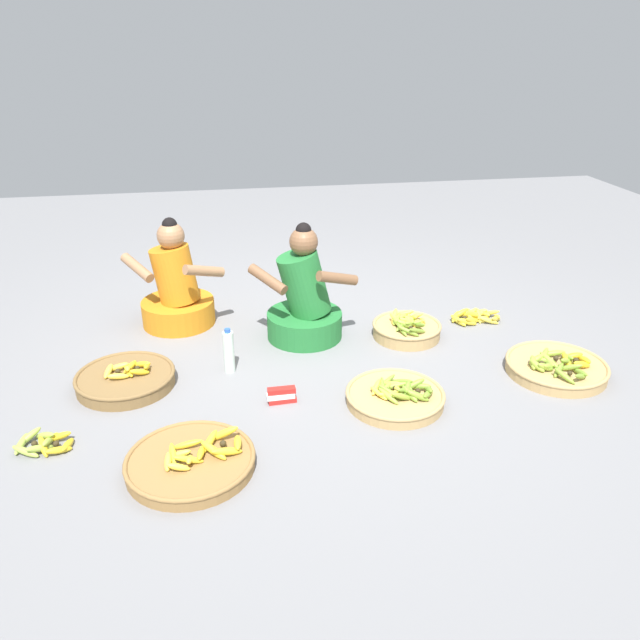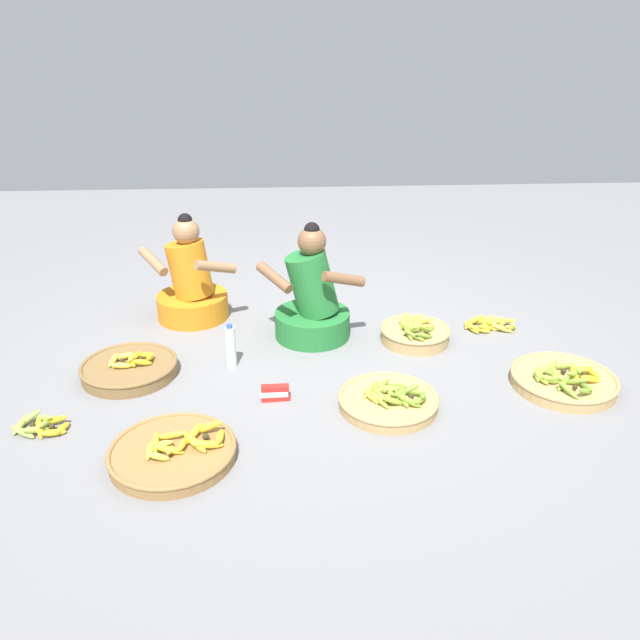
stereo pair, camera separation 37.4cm
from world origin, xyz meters
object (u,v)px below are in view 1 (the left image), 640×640
Objects in this scene: banana_basket_front_center at (556,367)px; loose_bananas_mid_right at (475,317)px; vendor_woman_front at (304,302)px; banana_basket_mid_left at (396,396)px; loose_bananas_near_bicycle at (43,443)px; banana_basket_front_right at (191,461)px; water_bottle at (229,351)px; packet_carton_stack at (282,395)px; banana_basket_back_center at (126,379)px; vendor_woman_behind at (176,291)px; banana_basket_back_right at (407,328)px.

loose_bananas_mid_right is at bearing 102.65° from banana_basket_front_center.
banana_basket_mid_left is at bearing -67.79° from vendor_woman_front.
vendor_woman_front is 1.85m from loose_bananas_near_bicycle.
banana_basket_front_center reaches higher than banana_basket_front_right.
water_bottle is at bearing -165.95° from loose_bananas_mid_right.
water_bottle is 1.72× the size of packet_carton_stack.
banana_basket_back_center is (-1.54, 0.46, 0.00)m from banana_basket_mid_left.
vendor_woman_behind is at bearing 71.58° from banana_basket_back_center.
banana_basket_back_right is 1.63× the size of water_bottle.
vendor_woman_front is at bearing -177.86° from loose_bananas_mid_right.
packet_carton_stack is (-0.26, -0.82, -0.22)m from vendor_woman_front.
vendor_woman_behind is 0.93m from banana_basket_back_center.
banana_basket_back_center is (-2.62, 0.30, 0.00)m from banana_basket_front_center.
banana_basket_front_right is 0.97m from water_bottle.
banana_basket_back_center is at bearing 114.88° from banana_basket_front_right.
banana_basket_front_center reaches higher than banana_basket_mid_left.
banana_basket_front_center is at bearing 14.06° from banana_basket_front_right.
vendor_woman_front reaches higher than banana_basket_front_right.
banana_basket_front_right is 2.46m from loose_bananas_mid_right.
loose_bananas_near_bicycle is (-2.97, -0.26, -0.02)m from banana_basket_front_center.
vendor_woman_front is at bearing 34.94° from loose_bananas_near_bicycle.
loose_bananas_near_bicycle is at bearing -157.21° from banana_basket_back_right.
vendor_woman_front reaches higher than loose_bananas_mid_right.
banana_basket_front_center is 0.86m from loose_bananas_mid_right.
water_bottle is (0.34, -0.78, -0.11)m from vendor_woman_behind.
loose_bananas_mid_right reaches higher than loose_bananas_near_bicycle.
vendor_woman_behind is 1.28× the size of banana_basket_front_center.
banana_basket_back_center is 0.63m from water_bottle.
loose_bananas_mid_right is (-0.19, 0.83, -0.02)m from banana_basket_front_center.
banana_basket_back_center is at bearing 159.24° from packet_carton_stack.
banana_basket_back_center is 0.96m from packet_carton_stack.
water_bottle is at bearing 149.72° from banana_basket_mid_left.
banana_basket_front_center is at bearing 5.08° from loose_bananas_near_bicycle.
banana_basket_mid_left is 1.40× the size of loose_bananas_mid_right.
loose_bananas_near_bicycle is (-0.63, -1.43, -0.22)m from vendor_woman_behind.
water_bottle is at bearing 6.99° from banana_basket_back_center.
banana_basket_mid_left is 3.33× the size of packet_carton_stack.
vendor_woman_behind is 1.66m from banana_basket_back_right.
vendor_woman_front is at bearing 112.21° from banana_basket_mid_left.
loose_bananas_mid_right is (0.89, 0.99, -0.01)m from banana_basket_mid_left.
banana_basket_front_center is at bearing -6.63° from banana_basket_back_center.
packet_carton_stack is at bearing 46.13° from banana_basket_front_right.
loose_bananas_mid_right is 1.38× the size of water_bottle.
banana_basket_front_center reaches higher than packet_carton_stack.
banana_basket_back_center is 2.49m from loose_bananas_mid_right.
vendor_woman_front is 0.89m from packet_carton_stack.
banana_basket_back_right reaches higher than loose_bananas_mid_right.
water_bottle is at bearing 169.21° from banana_basket_front_center.
vendor_woman_behind reaches higher than banana_basket_back_center.
vendor_woman_behind is at bearing 133.61° from banana_basket_mid_left.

